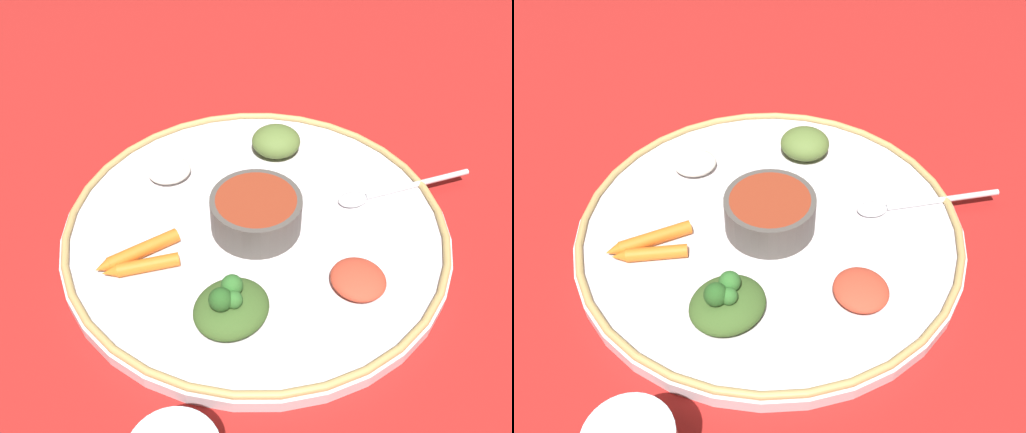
% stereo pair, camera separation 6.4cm
% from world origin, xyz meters
% --- Properties ---
extents(ground_plane, '(2.40, 2.40, 0.00)m').
position_xyz_m(ground_plane, '(0.00, 0.00, 0.00)').
color(ground_plane, maroon).
extents(platter, '(0.42, 0.42, 0.02)m').
position_xyz_m(platter, '(0.00, 0.00, 0.01)').
color(platter, silver).
rests_on(platter, ground_plane).
extents(platter_rim, '(0.41, 0.41, 0.01)m').
position_xyz_m(platter_rim, '(0.00, 0.00, 0.02)').
color(platter_rim, tan).
rests_on(platter_rim, platter).
extents(center_bowl, '(0.10, 0.10, 0.04)m').
position_xyz_m(center_bowl, '(0.00, 0.00, 0.04)').
color(center_bowl, '#4C4742').
rests_on(center_bowl, platter).
extents(spoon, '(0.15, 0.10, 0.01)m').
position_xyz_m(spoon, '(-0.13, 0.08, 0.02)').
color(spoon, silver).
rests_on(spoon, platter).
extents(greens_pile, '(0.08, 0.07, 0.05)m').
position_xyz_m(greens_pile, '(0.11, 0.06, 0.03)').
color(greens_pile, '#385623').
rests_on(greens_pile, platter).
extents(carrot_near_spoon, '(0.09, 0.04, 0.01)m').
position_xyz_m(carrot_near_spoon, '(0.11, -0.07, 0.02)').
color(carrot_near_spoon, orange).
rests_on(carrot_near_spoon, platter).
extents(carrot_outer, '(0.07, 0.06, 0.01)m').
position_xyz_m(carrot_outer, '(0.12, -0.05, 0.02)').
color(carrot_outer, orange).
rests_on(carrot_outer, platter).
extents(mound_berbere_red, '(0.07, 0.07, 0.02)m').
position_xyz_m(mound_berbere_red, '(0.00, 0.13, 0.02)').
color(mound_berbere_red, '#B73D28').
rests_on(mound_berbere_red, platter).
extents(mound_collards, '(0.08, 0.08, 0.03)m').
position_xyz_m(mound_collards, '(-0.12, -0.06, 0.03)').
color(mound_collards, '#567033').
rests_on(mound_collards, platter).
extents(mound_rice_white, '(0.07, 0.07, 0.02)m').
position_xyz_m(mound_rice_white, '(-0.00, -0.13, 0.02)').
color(mound_rice_white, silver).
rests_on(mound_rice_white, platter).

